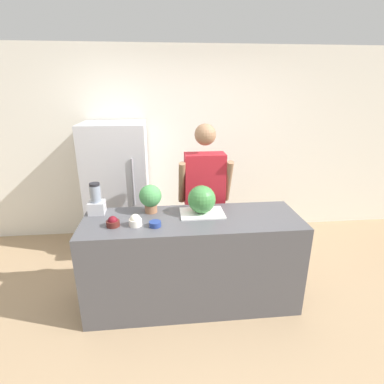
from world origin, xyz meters
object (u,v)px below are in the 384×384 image
Objects in this scene: watermelon at (202,199)px; bowl_cream at (135,221)px; refrigerator at (118,187)px; bowl_small_blue at (155,224)px; blender at (96,201)px; potted_plant at (150,197)px; person at (204,200)px; bowl_cherries at (113,222)px.

watermelon reaches higher than bowl_cream.
refrigerator is 15.84× the size of bowl_small_blue.
watermelon is 0.87× the size of blender.
potted_plant is at bearing 97.77° from bowl_small_blue.
person reaches higher than potted_plant.
person is 1.15m from blender.
blender reaches higher than watermelon.
bowl_cherries is at bearing -57.82° from blender.
person reaches higher than blender.
blender is 0.52m from potted_plant.
person is 0.95m from bowl_cream.
watermelon reaches higher than potted_plant.
person reaches higher than refrigerator.
bowl_cream is (0.20, -0.01, 0.01)m from bowl_cherries.
bowl_cherries is (-0.90, -0.62, 0.07)m from person.
blender reaches higher than bowl_small_blue.
bowl_cream is at bearing -138.28° from person.
bowl_small_blue is (0.51, -1.41, 0.11)m from refrigerator.
bowl_cherries is at bearing -145.41° from person.
blender is (-1.01, 0.11, -0.02)m from watermelon.
refrigerator is 6.22× the size of watermelon.
watermelon is at bearing -51.01° from refrigerator.
bowl_cream is at bearing -76.33° from refrigerator.
person is at bearing 16.06° from blender.
blender is at bearing 173.73° from watermelon.
bowl_small_blue is (0.17, -0.03, -0.02)m from bowl_cream.
bowl_cherries is 0.37m from blender.
person is at bearing -35.82° from refrigerator.
watermelon is (0.95, -1.18, 0.23)m from refrigerator.
refrigerator is 0.96× the size of person.
bowl_small_blue is (-0.53, -0.66, 0.05)m from person.
blender is at bearing -92.87° from refrigerator.
bowl_small_blue is at bearing -31.78° from blender.
watermelon reaches higher than bowl_small_blue.
bowl_cherries is at bearing 173.56° from bowl_small_blue.
refrigerator reaches higher than bowl_small_blue.
refrigerator is at bearing 103.67° from bowl_cream.
bowl_cherries is 1.11× the size of bowl_small_blue.
potted_plant is at bearing -2.89° from blender.
bowl_small_blue is at bearing -70.23° from refrigerator.
blender is at bearing 122.18° from bowl_cherries.
watermelon is 0.52m from bowl_small_blue.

